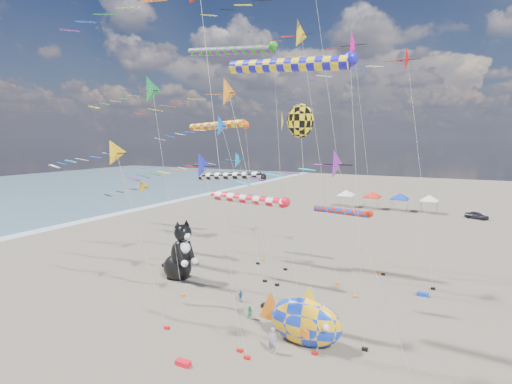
{
  "coord_description": "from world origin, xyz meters",
  "views": [
    {
      "loc": [
        13.65,
        -16.68,
        13.33
      ],
      "look_at": [
        -1.11,
        12.0,
        8.97
      ],
      "focal_mm": 28.0,
      "sensor_mm": 36.0,
      "label": 1
    }
  ],
  "objects_px": {
    "child_green": "(250,313)",
    "parked_car": "(477,215)",
    "child_blue": "(240,296)",
    "person_adult": "(272,341)",
    "cat_inflatable": "(180,249)",
    "fish_inflatable": "(305,322)"
  },
  "relations": [
    {
      "from": "person_adult",
      "to": "parked_car",
      "type": "relative_size",
      "value": 0.46
    },
    {
      "from": "cat_inflatable",
      "to": "parked_car",
      "type": "bearing_deg",
      "value": 78.81
    },
    {
      "from": "cat_inflatable",
      "to": "child_green",
      "type": "xyz_separation_m",
      "value": [
        9.97,
        -4.57,
        -2.4
      ]
    },
    {
      "from": "child_green",
      "to": "person_adult",
      "type": "bearing_deg",
      "value": -43.52
    },
    {
      "from": "person_adult",
      "to": "parked_car",
      "type": "bearing_deg",
      "value": 75.01
    },
    {
      "from": "fish_inflatable",
      "to": "child_blue",
      "type": "xyz_separation_m",
      "value": [
        -7.03,
        3.94,
        -1.01
      ]
    },
    {
      "from": "cat_inflatable",
      "to": "child_blue",
      "type": "height_order",
      "value": "cat_inflatable"
    },
    {
      "from": "cat_inflatable",
      "to": "child_green",
      "type": "distance_m",
      "value": 11.22
    },
    {
      "from": "fish_inflatable",
      "to": "child_blue",
      "type": "relative_size",
      "value": 6.6
    },
    {
      "from": "fish_inflatable",
      "to": "parked_car",
      "type": "relative_size",
      "value": 1.8
    },
    {
      "from": "child_blue",
      "to": "cat_inflatable",
      "type": "bearing_deg",
      "value": 104.95
    },
    {
      "from": "person_adult",
      "to": "child_blue",
      "type": "relative_size",
      "value": 1.69
    },
    {
      "from": "person_adult",
      "to": "child_green",
      "type": "height_order",
      "value": "person_adult"
    },
    {
      "from": "child_green",
      "to": "parked_car",
      "type": "xyz_separation_m",
      "value": [
        16.09,
        49.95,
        0.11
      ]
    },
    {
      "from": "person_adult",
      "to": "child_green",
      "type": "bearing_deg",
      "value": 132.88
    },
    {
      "from": "fish_inflatable",
      "to": "child_green",
      "type": "bearing_deg",
      "value": 163.33
    },
    {
      "from": "person_adult",
      "to": "child_blue",
      "type": "bearing_deg",
      "value": 131.59
    },
    {
      "from": "parked_car",
      "to": "child_blue",
      "type": "bearing_deg",
      "value": -176.01
    },
    {
      "from": "parked_car",
      "to": "person_adult",
      "type": "bearing_deg",
      "value": -168.19
    },
    {
      "from": "child_green",
      "to": "parked_car",
      "type": "relative_size",
      "value": 0.28
    },
    {
      "from": "fish_inflatable",
      "to": "person_adult",
      "type": "height_order",
      "value": "fish_inflatable"
    },
    {
      "from": "child_green",
      "to": "parked_car",
      "type": "height_order",
      "value": "parked_car"
    }
  ]
}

